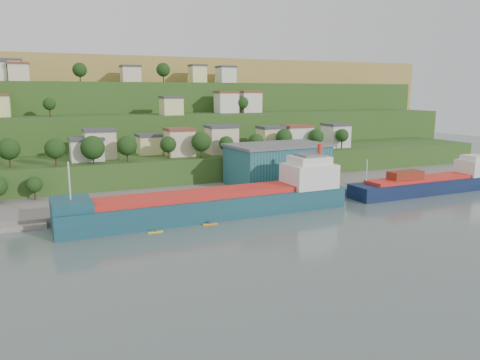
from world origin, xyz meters
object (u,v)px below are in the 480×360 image
cargo_ship_near (220,204)px  kayak_orange (210,224)px  warehouse (277,164)px  cargo_ship_far (432,185)px

cargo_ship_near → kayak_orange: cargo_ship_near is taller
cargo_ship_near → warehouse: (28.46, 22.60, 5.38)m
cargo_ship_far → kayak_orange: size_ratio=14.84×
cargo_ship_far → kayak_orange: bearing=-175.9°
cargo_ship_far → warehouse: size_ratio=1.68×
warehouse → kayak_orange: warehouse is taller
warehouse → cargo_ship_near: bearing=-146.1°
cargo_ship_near → warehouse: cargo_ship_near is taller
cargo_ship_far → kayak_orange: (-76.31, -6.86, -2.07)m
cargo_ship_near → warehouse: bearing=36.8°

